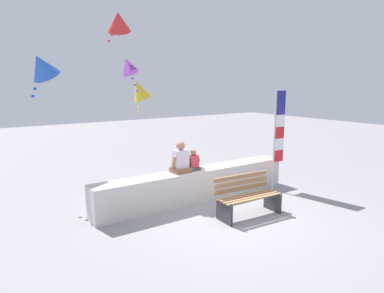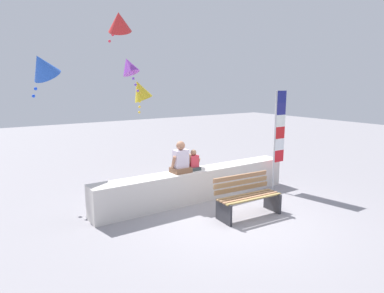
% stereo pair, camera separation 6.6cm
% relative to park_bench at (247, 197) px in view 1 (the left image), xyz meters
% --- Properties ---
extents(ground_plane, '(40.00, 40.00, 0.00)m').
position_rel_park_bench_xyz_m(ground_plane, '(-0.33, 0.14, -0.41)').
color(ground_plane, gray).
extents(seawall_ledge, '(5.39, 0.56, 0.77)m').
position_rel_park_bench_xyz_m(seawall_ledge, '(-0.33, 1.48, -0.02)').
color(seawall_ledge, beige).
rests_on(seawall_ledge, ground).
extents(park_bench, '(1.51, 0.70, 0.88)m').
position_rel_park_bench_xyz_m(park_bench, '(0.00, 0.00, 0.00)').
color(park_bench, '#9C834A').
rests_on(park_bench, ground).
extents(person_adult, '(0.50, 0.37, 0.76)m').
position_rel_park_bench_xyz_m(person_adult, '(-0.79, 1.49, 0.66)').
color(person_adult, brown).
rests_on(person_adult, seawall_ledge).
extents(person_child, '(0.34, 0.25, 0.52)m').
position_rel_park_bench_xyz_m(person_child, '(-0.42, 1.49, 0.56)').
color(person_child, '#364042').
rests_on(person_child, seawall_ledge).
extents(flag_banner, '(0.40, 0.05, 2.70)m').
position_rel_park_bench_xyz_m(flag_banner, '(1.95, 0.95, 1.18)').
color(flag_banner, '#B7B7BC').
rests_on(flag_banner, ground).
extents(kite_blue, '(1.07, 1.00, 1.16)m').
position_rel_park_bench_xyz_m(kite_blue, '(-3.32, 3.70, 2.88)').
color(kite_blue, blue).
extents(kite_purple, '(0.76, 0.80, 1.07)m').
position_rel_park_bench_xyz_m(kite_purple, '(-0.89, 4.14, 2.97)').
color(kite_purple, purple).
extents(kite_yellow, '(0.92, 0.82, 1.15)m').
position_rel_park_bench_xyz_m(kite_yellow, '(-0.33, 4.60, 2.26)').
color(kite_yellow, yellow).
extents(kite_red, '(1.01, 1.07, 0.97)m').
position_rel_park_bench_xyz_m(kite_red, '(-0.99, 4.48, 4.22)').
color(kite_red, red).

